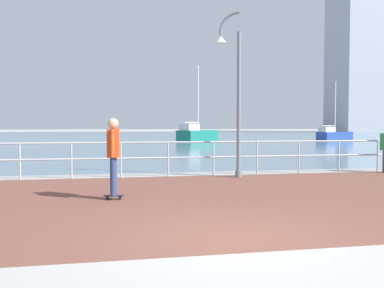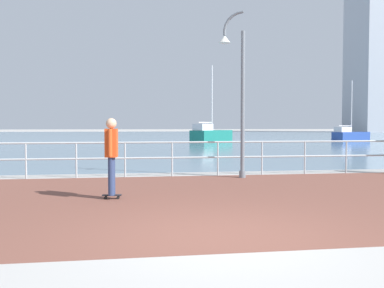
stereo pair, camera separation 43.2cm
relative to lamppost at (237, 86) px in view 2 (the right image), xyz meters
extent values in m
plane|color=#ADAAA5|center=(-1.85, 33.53, -2.69)|extent=(220.00, 220.00, 0.00)
cube|color=brown|center=(-1.85, -3.32, -2.69)|extent=(28.00, 7.70, 0.01)
cube|color=slate|center=(-1.85, 45.53, -2.69)|extent=(180.00, 88.00, 0.00)
cylinder|color=#B2BCC1|center=(-6.05, 0.53, -2.17)|extent=(0.05, 0.05, 1.03)
cylinder|color=#B2BCC1|center=(-4.65, 0.53, -2.17)|extent=(0.05, 0.05, 1.03)
cylinder|color=#B2BCC1|center=(-3.25, 0.53, -2.17)|extent=(0.05, 0.05, 1.03)
cylinder|color=#B2BCC1|center=(-1.85, 0.53, -2.17)|extent=(0.05, 0.05, 1.03)
cylinder|color=#B2BCC1|center=(-0.45, 0.53, -2.17)|extent=(0.05, 0.05, 1.03)
cylinder|color=#B2BCC1|center=(0.95, 0.53, -2.17)|extent=(0.05, 0.05, 1.03)
cylinder|color=#B2BCC1|center=(2.35, 0.53, -2.17)|extent=(0.05, 0.05, 1.03)
cylinder|color=#B2BCC1|center=(3.75, 0.53, -2.17)|extent=(0.05, 0.05, 1.03)
cylinder|color=#B2BCC1|center=(-1.85, 0.53, -1.66)|extent=(25.20, 0.06, 0.06)
cylinder|color=#B2BCC1|center=(-1.85, 0.53, -2.12)|extent=(25.20, 0.06, 0.06)
cylinder|color=slate|center=(0.16, -0.07, -2.59)|extent=(0.19, 0.19, 0.20)
cylinder|color=slate|center=(0.16, -0.07, -0.55)|extent=(0.12, 0.12, 4.27)
cylinder|color=slate|center=(0.09, -0.04, 2.12)|extent=(0.20, 0.15, 0.11)
cylinder|color=slate|center=(-0.05, 0.02, 2.08)|extent=(0.21, 0.16, 0.15)
cylinder|color=slate|center=(-0.17, 0.08, 1.99)|extent=(0.20, 0.15, 0.18)
cylinder|color=slate|center=(-0.26, 0.12, 1.87)|extent=(0.18, 0.14, 0.19)
cylinder|color=slate|center=(-0.32, 0.14, 1.73)|extent=(0.15, 0.13, 0.19)
cylinder|color=slate|center=(-0.34, 0.15, 1.57)|extent=(0.11, 0.11, 0.17)
cone|color=silver|center=(-0.34, 0.15, 1.37)|extent=(0.36, 0.36, 0.22)
cylinder|color=black|center=(-3.62, -3.18, -2.66)|extent=(0.06, 0.03, 0.06)
cylinder|color=black|center=(-3.62, -3.10, -2.66)|extent=(0.06, 0.03, 0.06)
cylinder|color=black|center=(-3.37, -3.20, -2.66)|extent=(0.06, 0.03, 0.06)
cylinder|color=black|center=(-3.36, -3.12, -2.66)|extent=(0.06, 0.03, 0.06)
cube|color=black|center=(-3.49, -3.15, -2.61)|extent=(0.41, 0.14, 0.02)
cylinder|color=navy|center=(-3.50, -3.23, -2.20)|extent=(0.14, 0.14, 0.79)
cylinder|color=navy|center=(-3.49, -3.07, -2.20)|extent=(0.14, 0.14, 0.79)
cube|color=#D84C1E|center=(-3.49, -3.15, -1.51)|extent=(0.27, 0.36, 0.59)
cylinder|color=#D84C1E|center=(-3.51, -3.38, -1.50)|extent=(0.10, 0.10, 0.56)
cylinder|color=#D84C1E|center=(-3.48, -2.92, -1.50)|extent=(0.10, 0.10, 0.56)
sphere|color=#DBAD89|center=(-3.49, -3.15, -1.11)|extent=(0.22, 0.22, 0.22)
cube|color=#284799|center=(17.96, 25.65, -2.25)|extent=(4.28, 2.86, 0.88)
cube|color=silver|center=(16.83, 25.14, -1.56)|extent=(1.72, 1.42, 0.49)
cylinder|color=silver|center=(17.96, 25.65, 0.65)|extent=(0.10, 0.10, 4.91)
cylinder|color=silver|center=(17.13, 25.28, -1.22)|extent=(1.72, 0.83, 0.08)
cube|color=#197266|center=(4.41, 25.99, -2.15)|extent=(4.54, 4.68, 1.07)
cube|color=silver|center=(3.38, 24.91, -1.33)|extent=(2.01, 2.04, 0.59)
cylinder|color=silver|center=(4.41, 25.99, 1.34)|extent=(0.12, 0.12, 5.93)
cylinder|color=silver|center=(3.66, 25.20, -0.91)|extent=(1.61, 1.69, 0.09)
camera|label=1|loc=(-3.56, -11.97, -1.14)|focal=39.45mm
camera|label=2|loc=(-3.13, -12.04, -1.14)|focal=39.45mm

